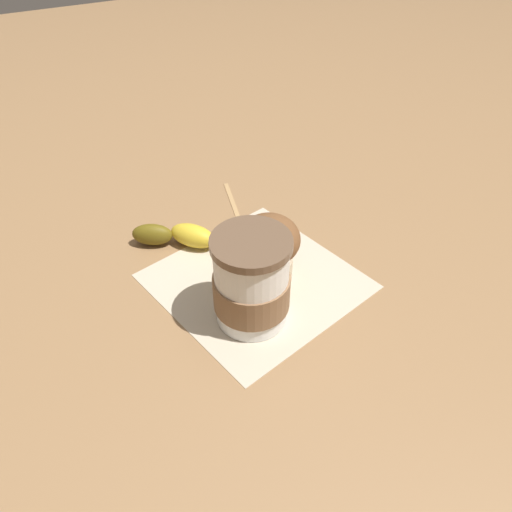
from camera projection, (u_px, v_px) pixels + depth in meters
name	position (u px, v px, depth m)	size (l,w,h in m)	color
ground_plane	(256.00, 281.00, 0.67)	(3.00, 3.00, 0.00)	#936D47
paper_napkin	(256.00, 281.00, 0.67)	(0.24, 0.24, 0.00)	beige
coffee_cup	(251.00, 283.00, 0.59)	(0.09, 0.09, 0.12)	white
muffin	(268.00, 246.00, 0.65)	(0.08, 0.08, 0.09)	beige
banana	(192.00, 238.00, 0.71)	(0.13, 0.14, 0.03)	gold
wooden_stirrer	(232.00, 201.00, 0.81)	(0.11, 0.01, 0.00)	tan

